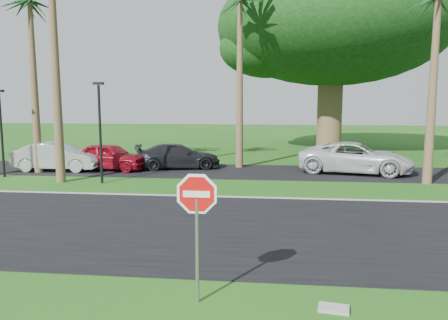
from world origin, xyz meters
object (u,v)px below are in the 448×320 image
car_red (110,157)px  car_minivan (355,158)px  car_dark (178,157)px  car_silver (58,157)px  stop_sign_near (197,211)px

car_red → car_minivan: car_minivan is taller
car_dark → car_minivan: bearing=-107.5°
car_red → car_dark: bearing=-67.4°
car_silver → car_minivan: size_ratio=0.80×
stop_sign_near → car_silver: size_ratio=0.56×
car_minivan → car_dark: bearing=99.0°
car_silver → car_dark: size_ratio=0.99×
car_dark → car_silver: bearing=89.2°
stop_sign_near → car_minivan: (5.74, 15.65, -0.96)m
car_silver → car_red: bearing=-78.8°
car_silver → car_minivan: (15.98, 1.02, 0.04)m
stop_sign_near → car_dark: size_ratio=0.56×
car_red → car_minivan: bearing=-79.8°
car_red → car_dark: 3.76m
car_dark → car_minivan: car_minivan is taller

